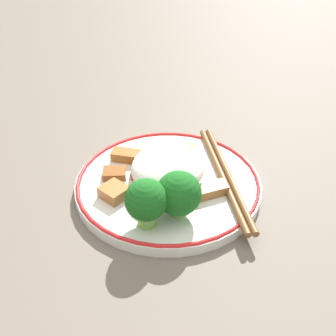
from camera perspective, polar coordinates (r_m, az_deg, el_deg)
The scene contains 13 objects.
ground_plane at distance 0.56m, azimuth -0.00°, elevation -2.69°, with size 3.00×3.00×0.00m, color #665B51.
plate at distance 0.55m, azimuth -0.00°, elevation -2.05°, with size 0.22×0.22×0.01m.
rice_mound at distance 0.54m, azimuth 0.00°, elevation 0.06°, with size 0.08×0.09×0.04m.
broccoli_back_left at distance 0.47m, azimuth -2.65°, elevation -4.04°, with size 0.04×0.04×0.06m.
broccoli_back_center at distance 0.49m, azimuth 1.32°, elevation -3.15°, with size 0.05×0.05×0.05m.
meat_near_front at distance 0.53m, azimuth 5.22°, elevation -2.70°, with size 0.04×0.04×0.01m.
meat_near_left at distance 0.56m, azimuth -2.98°, elevation -0.37°, with size 0.03×0.03×0.01m.
meat_near_right at distance 0.59m, azimuth 2.36°, elevation 1.81°, with size 0.02×0.03×0.01m.
meat_near_back at distance 0.59m, azimuth -5.01°, elevation 1.51°, with size 0.04×0.02×0.01m.
meat_on_rice_edge at distance 0.53m, azimuth -6.58°, elevation -2.92°, with size 0.04×0.04×0.01m.
meat_mid_left at distance 0.58m, azimuth -0.50°, elevation 1.17°, with size 0.04×0.04×0.01m.
meat_mid_right at distance 0.56m, azimuth -6.53°, elevation -0.64°, with size 0.03×0.03×0.01m.
chopsticks at distance 0.56m, azimuth 7.01°, elevation -0.97°, with size 0.10×0.19×0.01m.
Camera 1 is at (-0.13, 0.42, 0.35)m, focal length 50.00 mm.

